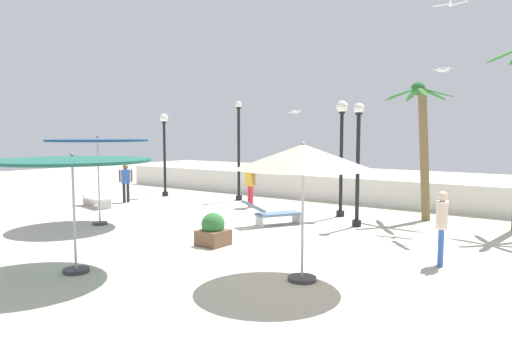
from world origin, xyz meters
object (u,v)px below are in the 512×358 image
object	(u,v)px
palm_tree_0	(422,133)
lounge_chair_0	(272,213)
lamp_post_2	(341,141)
seagull_2	(443,70)
lamp_post_1	(164,144)
seagull_0	(295,112)
guest_0	(126,180)
patio_umbrella_1	(98,143)
lamp_post_0	(239,148)
seagull_1	(450,4)
patio_umbrella_2	(72,165)
lounge_chair_1	(94,197)
guest_2	(442,221)
planter	(213,231)
guest_1	(250,182)
patio_umbrella_0	(303,158)
lamp_post_3	(358,157)

from	to	relation	value
palm_tree_0	lounge_chair_0	xyz separation A→B (m)	(-3.39, -3.77, -2.49)
lamp_post_2	seagull_2	bearing A→B (deg)	-13.24
lamp_post_1	seagull_0	size ratio (longest dim) A/B	4.04
guest_0	seagull_2	bearing A→B (deg)	6.59
patio_umbrella_1	lamp_post_0	bearing A→B (deg)	89.33
patio_umbrella_1	seagull_0	size ratio (longest dim) A/B	3.30
patio_umbrella_1	seagull_1	xyz separation A→B (m)	(8.60, 6.86, 4.32)
guest_0	lamp_post_1	bearing A→B (deg)	94.96
patio_umbrella_1	patio_umbrella_2	bearing A→B (deg)	-40.39
lamp_post_0	lamp_post_1	world-z (taller)	lamp_post_0
lounge_chair_1	patio_umbrella_1	bearing A→B (deg)	-32.18
lounge_chair_0	guest_2	xyz separation A→B (m)	(5.54, -1.58, 0.59)
seagull_0	lamp_post_1	bearing A→B (deg)	-173.78
patio_umbrella_1	palm_tree_0	size ratio (longest dim) A/B	0.68
lamp_post_2	guest_0	bearing A→B (deg)	-165.68
palm_tree_0	lounge_chair_1	world-z (taller)	palm_tree_0
lounge_chair_0	seagull_1	xyz separation A→B (m)	(4.15, 3.75, 6.48)
guest_0	seagull_1	bearing A→B (deg)	15.12
lamp_post_1	planter	bearing A→B (deg)	-35.89
lamp_post_2	lamp_post_1	bearing A→B (deg)	179.10
palm_tree_0	guest_2	bearing A→B (deg)	-68.15
lamp_post_2	guest_0	world-z (taller)	lamp_post_2
lamp_post_0	seagull_1	world-z (taller)	seagull_1
lamp_post_1	guest_1	world-z (taller)	lamp_post_1
lamp_post_2	planter	size ratio (longest dim) A/B	4.69
patio_umbrella_1	lounge_chair_1	bearing A→B (deg)	147.82
palm_tree_0	lounge_chair_1	size ratio (longest dim) A/B	2.34
patio_umbrella_0	lounge_chair_0	size ratio (longest dim) A/B	1.44
lamp_post_3	lamp_post_1	bearing A→B (deg)	171.75
palm_tree_0	seagull_0	xyz separation A→B (m)	(-4.81, -0.15, 0.82)
lounge_chair_1	planter	world-z (taller)	planter
lamp_post_3	seagull_0	distance (m)	4.51
lounge_chair_1	guest_1	distance (m)	6.19
patio_umbrella_2	palm_tree_0	world-z (taller)	palm_tree_0
lamp_post_0	planter	distance (m)	8.55
lamp_post_0	guest_2	xyz separation A→B (m)	(9.91, -5.42, -1.25)
guest_1	guest_2	size ratio (longest dim) A/B	1.02
lamp_post_0	lamp_post_3	bearing A→B (deg)	-20.10
lamp_post_1	lounge_chair_0	xyz separation A→B (m)	(7.98, -2.90, -2.01)
lounge_chair_0	planter	distance (m)	3.10
seagull_1	planter	size ratio (longest dim) A/B	1.20
patio_umbrella_0	patio_umbrella_1	size ratio (longest dim) A/B	0.88
lamp_post_0	guest_2	world-z (taller)	lamp_post_0
seagull_1	guest_0	bearing A→B (deg)	-164.88
seagull_2	lounge_chair_0	bearing A→B (deg)	-156.58
lounge_chair_1	lamp_post_3	bearing A→B (deg)	13.72
lamp_post_3	lounge_chair_0	bearing A→B (deg)	-147.14
lounge_chair_0	planter	xyz separation A→B (m)	(0.30, -3.08, -0.02)
lounge_chair_1	lamp_post_0	bearing A→B (deg)	54.84
patio_umbrella_0	seagull_2	size ratio (longest dim) A/B	3.04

